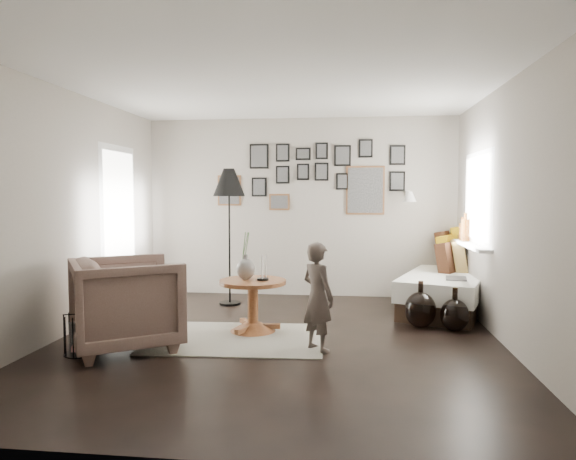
# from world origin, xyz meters

# --- Properties ---
(ground) EXTENTS (4.80, 4.80, 0.00)m
(ground) POSITION_xyz_m (0.00, 0.00, 0.00)
(ground) COLOR black
(ground) RESTS_ON ground
(wall_back) EXTENTS (4.50, 0.00, 4.50)m
(wall_back) POSITION_xyz_m (0.00, 2.40, 1.30)
(wall_back) COLOR #A0988C
(wall_back) RESTS_ON ground
(wall_front) EXTENTS (4.50, 0.00, 4.50)m
(wall_front) POSITION_xyz_m (0.00, -2.40, 1.30)
(wall_front) COLOR #A0988C
(wall_front) RESTS_ON ground
(wall_left) EXTENTS (0.00, 4.80, 4.80)m
(wall_left) POSITION_xyz_m (-2.25, 0.00, 1.30)
(wall_left) COLOR #A0988C
(wall_left) RESTS_ON ground
(wall_right) EXTENTS (0.00, 4.80, 4.80)m
(wall_right) POSITION_xyz_m (2.25, 0.00, 1.30)
(wall_right) COLOR #A0988C
(wall_right) RESTS_ON ground
(ceiling) EXTENTS (4.80, 4.80, 0.00)m
(ceiling) POSITION_xyz_m (0.00, 0.00, 2.60)
(ceiling) COLOR white
(ceiling) RESTS_ON wall_back
(door_left) EXTENTS (0.00, 2.14, 2.14)m
(door_left) POSITION_xyz_m (-2.23, 1.20, 1.05)
(door_left) COLOR white
(door_left) RESTS_ON wall_left
(window_right) EXTENTS (0.15, 1.32, 1.30)m
(window_right) POSITION_xyz_m (2.18, 1.34, 0.93)
(window_right) COLOR white
(window_right) RESTS_ON wall_right
(gallery_wall) EXTENTS (2.74, 0.03, 1.08)m
(gallery_wall) POSITION_xyz_m (0.29, 2.38, 1.74)
(gallery_wall) COLOR brown
(gallery_wall) RESTS_ON wall_back
(wall_sconce) EXTENTS (0.18, 0.36, 0.16)m
(wall_sconce) POSITION_xyz_m (1.55, 2.13, 1.46)
(wall_sconce) COLOR white
(wall_sconce) RESTS_ON wall_back
(rug) EXTENTS (1.84, 1.33, 0.01)m
(rug) POSITION_xyz_m (-0.43, 0.01, 0.01)
(rug) COLOR #EBE7CF
(rug) RESTS_ON ground
(pedestal_table) EXTENTS (0.72, 0.72, 0.57)m
(pedestal_table) POSITION_xyz_m (-0.31, 0.31, 0.26)
(pedestal_table) COLOR brown
(pedestal_table) RESTS_ON ground
(vase) EXTENTS (0.21, 0.21, 0.52)m
(vase) POSITION_xyz_m (-0.39, 0.33, 0.73)
(vase) COLOR black
(vase) RESTS_ON pedestal_table
(candles) EXTENTS (0.12, 0.12, 0.27)m
(candles) POSITION_xyz_m (-0.20, 0.31, 0.70)
(candles) COLOR black
(candles) RESTS_ON pedestal_table
(daybed) EXTENTS (1.57, 2.28, 1.04)m
(daybed) POSITION_xyz_m (2.00, 1.82, 0.34)
(daybed) COLOR black
(daybed) RESTS_ON ground
(magazine_on_daybed) EXTENTS (0.29, 0.36, 0.02)m
(magazine_on_daybed) POSITION_xyz_m (2.00, 1.17, 0.49)
(magazine_on_daybed) COLOR black
(magazine_on_daybed) RESTS_ON daybed
(armchair) EXTENTS (1.34, 1.33, 0.89)m
(armchair) POSITION_xyz_m (-1.41, -0.44, 0.45)
(armchair) COLOR brown
(armchair) RESTS_ON ground
(armchair_cushion) EXTENTS (0.56, 0.56, 0.18)m
(armchair_cushion) POSITION_xyz_m (-1.38, -0.39, 0.48)
(armchair_cushion) COLOR beige
(armchair_cushion) RESTS_ON armchair
(floor_lamp) EXTENTS (0.43, 0.43, 1.84)m
(floor_lamp) POSITION_xyz_m (-0.88, 1.64, 1.58)
(floor_lamp) COLOR black
(floor_lamp) RESTS_ON ground
(magazine_basket) EXTENTS (0.38, 0.38, 0.38)m
(magazine_basket) POSITION_xyz_m (-1.76, -0.64, 0.19)
(magazine_basket) COLOR black
(magazine_basket) RESTS_ON ground
(demijohn_large) EXTENTS (0.35, 0.35, 0.53)m
(demijohn_large) POSITION_xyz_m (1.52, 0.70, 0.20)
(demijohn_large) COLOR black
(demijohn_large) RESTS_ON ground
(demijohn_small) EXTENTS (0.31, 0.31, 0.48)m
(demijohn_small) POSITION_xyz_m (1.87, 0.58, 0.18)
(demijohn_small) COLOR black
(demijohn_small) RESTS_ON ground
(child) EXTENTS (0.45, 0.44, 1.04)m
(child) POSITION_xyz_m (0.43, -0.28, 0.52)
(child) COLOR #554943
(child) RESTS_ON ground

